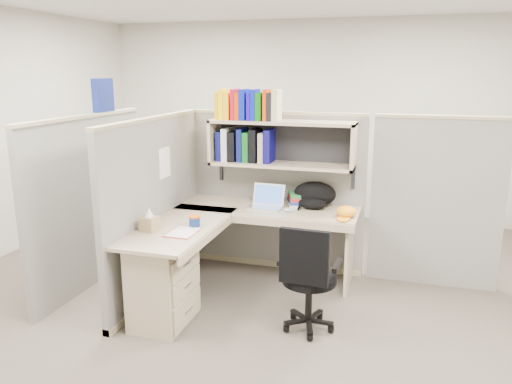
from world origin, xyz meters
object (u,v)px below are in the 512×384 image
(snack_canister, at_px, (195,221))
(task_chair, at_px, (308,295))
(laptop, at_px, (265,197))
(backpack, at_px, (314,195))
(desk, at_px, (194,263))

(snack_canister, bearing_deg, task_chair, -9.61)
(laptop, xyz_separation_m, task_chair, (0.60, -0.90, -0.53))
(backpack, bearing_deg, task_chair, -71.16)
(desk, bearing_deg, laptop, 64.66)
(task_chair, bearing_deg, laptop, 123.61)
(desk, distance_m, laptop, 1.00)
(laptop, relative_size, snack_canister, 3.22)
(backpack, xyz_separation_m, task_chair, (0.16, -1.07, -0.53))
(backpack, distance_m, task_chair, 1.21)
(laptop, relative_size, task_chair, 0.35)
(backpack, xyz_separation_m, snack_canister, (-0.86, -0.90, -0.07))
(laptop, xyz_separation_m, backpack, (0.44, 0.17, 0.01))
(desk, relative_size, backpack, 4.24)
(desk, relative_size, task_chair, 1.94)
(desk, xyz_separation_m, snack_canister, (-0.03, 0.10, 0.34))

